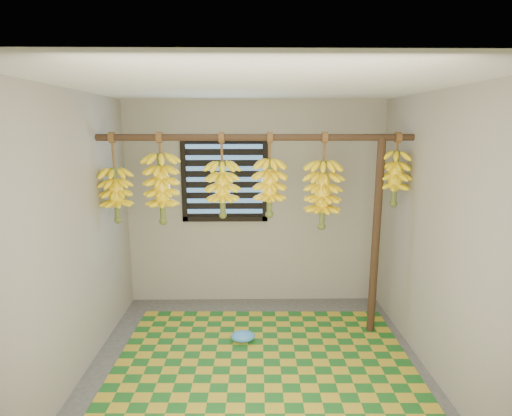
{
  "coord_description": "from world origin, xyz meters",
  "views": [
    {
      "loc": [
        -0.06,
        -3.12,
        2.11
      ],
      "look_at": [
        0.0,
        0.55,
        1.35
      ],
      "focal_mm": 28.0,
      "sensor_mm": 36.0,
      "label": 1
    }
  ],
  "objects_px": {
    "banana_bunch_d": "(270,188)",
    "banana_bunch_c": "(222,189)",
    "woven_mat": "(264,367)",
    "support_post": "(376,239)",
    "banana_bunch_e": "(323,195)",
    "banana_bunch_a": "(116,195)",
    "plastic_bag": "(243,336)",
    "banana_bunch_f": "(395,178)",
    "banana_bunch_b": "(162,189)"
  },
  "relations": [
    {
      "from": "banana_bunch_d",
      "to": "banana_bunch_c",
      "type": "bearing_deg",
      "value": -180.0
    },
    {
      "from": "woven_mat",
      "to": "banana_bunch_d",
      "type": "bearing_deg",
      "value": 83.37
    },
    {
      "from": "support_post",
      "to": "banana_bunch_e",
      "type": "distance_m",
      "value": 0.71
    },
    {
      "from": "banana_bunch_a",
      "to": "banana_bunch_c",
      "type": "relative_size",
      "value": 1.06
    },
    {
      "from": "banana_bunch_d",
      "to": "plastic_bag",
      "type": "bearing_deg",
      "value": -142.86
    },
    {
      "from": "banana_bunch_c",
      "to": "banana_bunch_e",
      "type": "height_order",
      "value": "same"
    },
    {
      "from": "woven_mat",
      "to": "banana_bunch_f",
      "type": "relative_size",
      "value": 3.77
    },
    {
      "from": "banana_bunch_a",
      "to": "banana_bunch_d",
      "type": "height_order",
      "value": "same"
    },
    {
      "from": "plastic_bag",
      "to": "banana_bunch_b",
      "type": "height_order",
      "value": "banana_bunch_b"
    },
    {
      "from": "support_post",
      "to": "banana_bunch_f",
      "type": "relative_size",
      "value": 2.82
    },
    {
      "from": "support_post",
      "to": "banana_bunch_c",
      "type": "xyz_separation_m",
      "value": [
        -1.52,
        0.0,
        0.51
      ]
    },
    {
      "from": "banana_bunch_b",
      "to": "banana_bunch_d",
      "type": "xyz_separation_m",
      "value": [
        1.04,
        0.0,
        0.01
      ]
    },
    {
      "from": "plastic_bag",
      "to": "banana_bunch_c",
      "type": "relative_size",
      "value": 0.3
    },
    {
      "from": "support_post",
      "to": "banana_bunch_a",
      "type": "xyz_separation_m",
      "value": [
        -2.55,
        0.0,
        0.45
      ]
    },
    {
      "from": "support_post",
      "to": "banana_bunch_b",
      "type": "distance_m",
      "value": 2.17
    },
    {
      "from": "plastic_bag",
      "to": "banana_bunch_a",
      "type": "bearing_deg",
      "value": 170.63
    },
    {
      "from": "plastic_bag",
      "to": "banana_bunch_c",
      "type": "height_order",
      "value": "banana_bunch_c"
    },
    {
      "from": "banana_bunch_b",
      "to": "support_post",
      "type": "bearing_deg",
      "value": 0.0
    },
    {
      "from": "banana_bunch_c",
      "to": "banana_bunch_f",
      "type": "relative_size",
      "value": 1.15
    },
    {
      "from": "banana_bunch_a",
      "to": "banana_bunch_c",
      "type": "bearing_deg",
      "value": 0.0
    },
    {
      "from": "support_post",
      "to": "banana_bunch_e",
      "type": "height_order",
      "value": "banana_bunch_e"
    },
    {
      "from": "banana_bunch_e",
      "to": "banana_bunch_f",
      "type": "distance_m",
      "value": 0.72
    },
    {
      "from": "banana_bunch_a",
      "to": "banana_bunch_d",
      "type": "relative_size",
      "value": 1.06
    },
    {
      "from": "support_post",
      "to": "woven_mat",
      "type": "height_order",
      "value": "support_post"
    },
    {
      "from": "banana_bunch_b",
      "to": "woven_mat",
      "type": "bearing_deg",
      "value": -33.14
    },
    {
      "from": "support_post",
      "to": "banana_bunch_a",
      "type": "bearing_deg",
      "value": 180.0
    },
    {
      "from": "banana_bunch_b",
      "to": "plastic_bag",
      "type": "bearing_deg",
      "value": -14.54
    },
    {
      "from": "woven_mat",
      "to": "banana_bunch_a",
      "type": "bearing_deg",
      "value": 155.88
    },
    {
      "from": "banana_bunch_e",
      "to": "banana_bunch_c",
      "type": "bearing_deg",
      "value": -180.0
    },
    {
      "from": "woven_mat",
      "to": "banana_bunch_c",
      "type": "relative_size",
      "value": 3.27
    },
    {
      "from": "banana_bunch_a",
      "to": "woven_mat",
      "type": "bearing_deg",
      "value": -24.12
    },
    {
      "from": "support_post",
      "to": "banana_bunch_e",
      "type": "xyz_separation_m",
      "value": [
        -0.55,
        0.0,
        0.45
      ]
    },
    {
      "from": "banana_bunch_a",
      "to": "banana_bunch_d",
      "type": "distance_m",
      "value": 1.49
    },
    {
      "from": "plastic_bag",
      "to": "banana_bunch_e",
      "type": "relative_size",
      "value": 0.26
    },
    {
      "from": "support_post",
      "to": "banana_bunch_f",
      "type": "bearing_deg",
      "value": 0.0
    },
    {
      "from": "support_post",
      "to": "banana_bunch_c",
      "type": "relative_size",
      "value": 2.44
    },
    {
      "from": "banana_bunch_e",
      "to": "banana_bunch_f",
      "type": "relative_size",
      "value": 1.32
    },
    {
      "from": "banana_bunch_d",
      "to": "support_post",
      "type": "bearing_deg",
      "value": -0.0
    },
    {
      "from": "banana_bunch_a",
      "to": "plastic_bag",
      "type": "bearing_deg",
      "value": -9.37
    },
    {
      "from": "banana_bunch_a",
      "to": "banana_bunch_f",
      "type": "height_order",
      "value": "same"
    },
    {
      "from": "banana_bunch_c",
      "to": "banana_bunch_d",
      "type": "relative_size",
      "value": 1.01
    },
    {
      "from": "plastic_bag",
      "to": "banana_bunch_d",
      "type": "distance_m",
      "value": 1.5
    },
    {
      "from": "support_post",
      "to": "banana_bunch_c",
      "type": "distance_m",
      "value": 1.6
    },
    {
      "from": "support_post",
      "to": "woven_mat",
      "type": "relative_size",
      "value": 0.75
    },
    {
      "from": "banana_bunch_c",
      "to": "banana_bunch_e",
      "type": "bearing_deg",
      "value": 0.0
    },
    {
      "from": "plastic_bag",
      "to": "banana_bunch_d",
      "type": "bearing_deg",
      "value": 37.14
    },
    {
      "from": "woven_mat",
      "to": "banana_bunch_c",
      "type": "height_order",
      "value": "banana_bunch_c"
    },
    {
      "from": "banana_bunch_a",
      "to": "banana_bunch_e",
      "type": "distance_m",
      "value": 2.0
    },
    {
      "from": "woven_mat",
      "to": "banana_bunch_b",
      "type": "distance_m",
      "value": 1.9
    },
    {
      "from": "banana_bunch_e",
      "to": "plastic_bag",
      "type": "bearing_deg",
      "value": -165.59
    }
  ]
}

